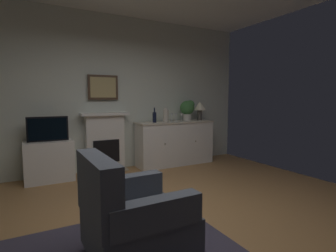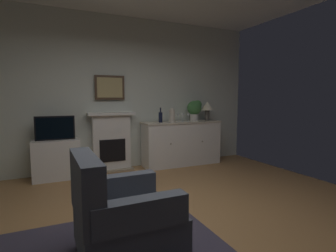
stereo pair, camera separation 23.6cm
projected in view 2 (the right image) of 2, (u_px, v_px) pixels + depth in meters
ground_plane at (175, 229)px, 2.85m from camera, size 5.81×5.27×0.10m
wall_rear at (116, 94)px, 5.05m from camera, size 5.81×0.06×2.91m
fireplace_unit at (112, 141)px, 4.97m from camera, size 0.87×0.30×1.10m
framed_picture at (110, 88)px, 4.91m from camera, size 0.55×0.04×0.45m
sideboard_cabinet at (182, 143)px, 5.40m from camera, size 1.63×0.49×0.89m
table_lamp at (207, 107)px, 5.58m from camera, size 0.26×0.26×0.40m
wine_bottle at (161, 117)px, 5.12m from camera, size 0.08×0.08×0.29m
wine_glass_left at (178, 116)px, 5.31m from camera, size 0.07×0.07×0.16m
wine_glass_center at (183, 115)px, 5.37m from camera, size 0.07×0.07×0.16m
wine_glass_right at (188, 115)px, 5.38m from camera, size 0.07×0.07×0.16m
vase_decorative at (172, 115)px, 5.20m from camera, size 0.11×0.11×0.28m
tv_cabinet at (56, 159)px, 4.45m from camera, size 0.75×0.42×0.67m
tv_set at (55, 128)px, 4.37m from camera, size 0.62×0.07×0.40m
potted_plant_small at (195, 109)px, 5.51m from camera, size 0.30×0.30×0.43m
armchair at (120, 217)px, 2.17m from camera, size 0.82×0.79×0.92m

